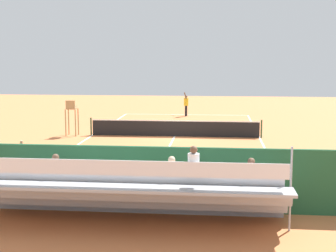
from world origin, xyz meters
The scene contains 12 objects.
ground_plane centered at (0.00, 0.00, 0.00)m, with size 60.00×60.00×0.00m, color #D17542.
court_line_markings centered at (0.00, -0.04, 0.00)m, with size 10.10×22.20×0.01m.
tennis_net centered at (0.00, 0.00, 0.50)m, with size 10.30×0.10×1.07m.
backdrop_wall centered at (0.00, 14.00, 1.00)m, with size 18.00×0.16×2.00m, color #235633.
bleacher_stand centered at (-0.04, 15.33, 0.94)m, with size 9.06×2.40×2.48m.
umpire_chair centered at (6.20, 0.31, 1.31)m, with size 0.67×0.67×2.14m.
courtside_bench centered at (-1.85, 13.27, 0.56)m, with size 1.80×0.40×0.93m.
equipment_bag centered at (0.30, 13.40, 0.18)m, with size 0.90×0.36×0.36m, color black.
tennis_player centered at (-0.04, -10.01, 1.02)m, with size 0.43×0.55×1.93m.
tennis_racket centered at (1.02, -10.32, 0.01)m, with size 0.37×0.59×0.03m.
tennis_ball_near centered at (1.81, -6.95, 0.03)m, with size 0.07×0.07×0.07m, color #CCDB33.
line_judge centered at (4.16, 13.16, 1.02)m, with size 0.38×0.54×1.93m.
Camera 1 is at (-2.48, 28.54, 4.74)m, focal length 51.98 mm.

